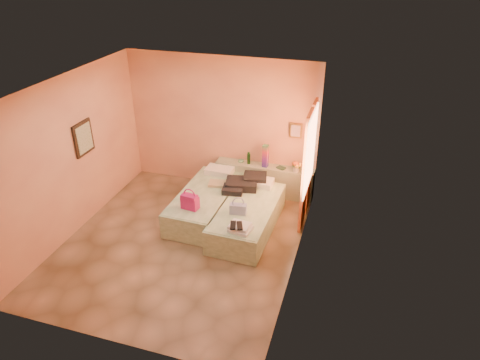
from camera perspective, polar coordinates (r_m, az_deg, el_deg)
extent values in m
plane|color=tan|center=(7.73, -7.77, -8.27)|extent=(4.50, 4.50, 0.00)
cube|color=#F7B684|center=(8.87, -2.50, 7.48)|extent=(4.00, 0.02, 2.80)
cube|color=#F7B684|center=(7.98, -21.71, 2.83)|extent=(0.02, 4.50, 2.80)
cube|color=#F7B684|center=(6.46, 7.85, -1.47)|extent=(0.02, 4.50, 2.80)
cube|color=silver|center=(6.45, -9.43, 11.99)|extent=(4.00, 4.50, 0.02)
cube|color=beige|center=(7.51, 9.39, 3.84)|extent=(0.02, 1.10, 1.40)
cube|color=orange|center=(7.54, 8.71, 1.01)|extent=(0.05, 0.55, 2.20)
cube|color=orange|center=(8.07, 9.39, 2.91)|extent=(0.05, 0.45, 2.20)
cube|color=black|center=(8.17, -20.16, 5.26)|extent=(0.04, 0.50, 0.60)
cube|color=#BF8A3F|center=(8.47, 7.46, 6.56)|extent=(0.25, 0.04, 0.30)
cube|color=#A3AF8F|center=(8.95, 3.25, 0.05)|extent=(2.05, 0.30, 0.65)
cube|color=beige|center=(8.30, -4.53, -3.09)|extent=(0.96, 2.03, 0.50)
cube|color=beige|center=(7.87, 1.02, -4.97)|extent=(0.96, 2.03, 0.50)
cylinder|color=#163E1B|center=(8.82, 1.16, 2.93)|extent=(0.08, 0.08, 0.25)
cube|color=#B81668|center=(8.66, 3.42, 3.22)|extent=(0.12, 0.12, 0.48)
cylinder|color=#52976E|center=(8.95, 0.14, 2.56)|extent=(0.15, 0.15, 0.03)
cube|color=#2A4E38|center=(8.71, 5.50, 1.63)|extent=(0.20, 0.18, 0.03)
cube|color=beige|center=(8.57, 7.53, 1.89)|extent=(0.27, 0.27, 0.26)
cube|color=#B81668|center=(7.64, -6.69, -2.85)|extent=(0.32, 0.21, 0.28)
cube|color=tan|center=(8.38, -3.07, -0.49)|extent=(0.36, 0.31, 0.06)
cube|color=black|center=(8.23, 0.57, -0.46)|extent=(0.79, 0.79, 0.20)
cube|color=#4558A7|center=(7.46, -0.25, -3.88)|extent=(0.30, 0.16, 0.19)
cube|color=white|center=(7.07, 0.07, -6.39)|extent=(0.39, 0.35, 0.10)
cube|color=black|center=(7.01, -0.52, -6.12)|extent=(0.23, 0.27, 0.02)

